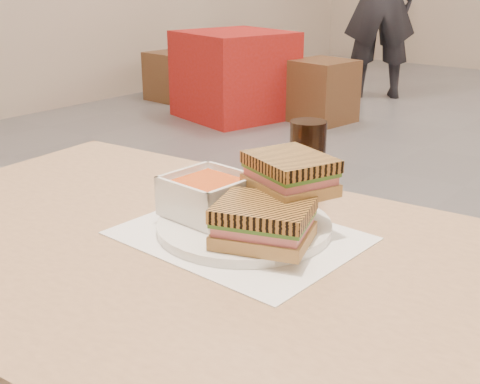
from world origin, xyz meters
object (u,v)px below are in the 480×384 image
Objects in this scene: soup_bowl at (208,197)px; bg_table_0 at (235,75)px; plate at (244,226)px; bg_chair_0r at (322,91)px; main_table at (212,321)px; panini_lower at (264,223)px; bg_chair_0l at (172,76)px; cola_glass at (307,159)px.

bg_table_0 is at bearing 128.69° from soup_bowl.
plate reaches higher than bg_chair_0r.
main_table reaches higher than bg_chair_0r.
bg_table_0 is 1.93× the size of bg_chair_0r.
panini_lower is 4.09m from bg_chair_0r.
bg_chair_0l is at bearing -176.01° from bg_chair_0r.
cola_glass reaches higher than bg_table_0.
bg_table_0 is at bearing -11.87° from bg_chair_0l.
soup_bowl reaches higher than bg_chair_0l.
soup_bowl is 0.14m from panini_lower.
soup_bowl is at bearing -44.32° from bg_chair_0l.
bg_chair_0r is at bearing 24.82° from bg_table_0.
bg_table_0 is at bearing 129.84° from panini_lower.
main_table is at bearing -46.88° from soup_bowl.
bg_table_0 is 0.71m from bg_chair_0r.
main_table is at bearing -60.93° from bg_chair_0r.
main_table is 4.08m from bg_chair_0r.
panini_lower is 4.20m from bg_table_0.
bg_chair_0r reaches higher than bg_chair_0l.
bg_table_0 is (-2.62, 3.25, -0.30)m from main_table.
plate is at bearing 148.21° from panini_lower.
cola_glass is at bearing 93.80° from plate.
cola_glass is 0.28× the size of bg_chair_0r.
soup_bowl is (-0.06, -0.01, 0.04)m from plate.
bg_chair_0r is at bearing 3.99° from bg_chair_0l.
soup_bowl reaches higher than bg_chair_0r.
panini_lower is at bearing -13.60° from soup_bowl.
main_table is 4.64× the size of plate.
bg_chair_0l is at bearing 168.13° from bg_table_0.
panini_lower is 0.37× the size of bg_chair_0l.
bg_table_0 reaches higher than bg_chair_0l.
main_table is at bearing -44.38° from bg_chair_0l.
main_table is 4.94m from bg_chair_0l.
panini_lower reaches higher than plate.
bg_table_0 is (-2.54, 3.17, -0.45)m from soup_bowl.
soup_bowl reaches higher than main_table.
cola_glass is 4.75m from bg_chair_0l.
cola_glass is at bearing 94.67° from main_table.
soup_bowl is at bearing 166.40° from panini_lower.
main_table is 10.00× the size of soup_bowl.
bg_table_0 is (-2.61, 3.16, -0.42)m from plate.
panini_lower reaches higher than main_table.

